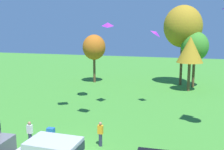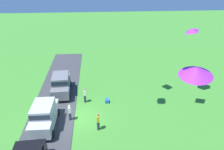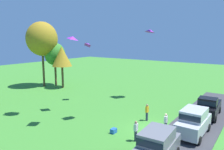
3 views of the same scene
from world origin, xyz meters
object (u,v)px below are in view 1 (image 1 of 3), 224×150
at_px(tree_far_right, 183,27).
at_px(cooler_box, 51,130).
at_px(person_on_lawn, 30,133).
at_px(kite_diamond_over_trees, 108,24).
at_px(tree_right_of_center, 195,47).
at_px(tree_lone_near, 190,50).
at_px(person_beside_suv, 100,134).
at_px(tree_center_back, 94,47).
at_px(kite_diamond_trailing_tail, 157,33).
at_px(person_watching_sky, 62,147).

height_order(tree_far_right, cooler_box, tree_far_right).
height_order(person_on_lawn, cooler_box, person_on_lawn).
bearing_deg(person_on_lawn, kite_diamond_over_trees, 74.56).
bearing_deg(tree_right_of_center, tree_lone_near, -103.51).
xyz_separation_m(person_beside_suv, tree_center_back, (-7.94, 20.26, 4.31)).
xyz_separation_m(person_on_lawn, kite_diamond_over_trees, (2.60, 9.42, 7.42)).
xyz_separation_m(person_on_lawn, tree_right_of_center, (10.78, 22.24, 4.67)).
distance_m(tree_far_right, tree_right_of_center, 3.31).
bearing_deg(kite_diamond_over_trees, cooler_box, -108.57).
distance_m(person_beside_suv, cooler_box, 4.57).
bearing_deg(person_beside_suv, tree_right_of_center, 73.62).
relative_size(person_beside_suv, kite_diamond_trailing_tail, 2.06).
xyz_separation_m(tree_center_back, tree_lone_near, (13.51, -1.75, 0.09)).
distance_m(person_on_lawn, person_beside_suv, 4.80).
bearing_deg(person_watching_sky, kite_diamond_over_trees, 92.41).
height_order(tree_far_right, kite_diamond_trailing_tail, tree_far_right).
bearing_deg(person_watching_sky, cooler_box, 127.77).
distance_m(person_beside_suv, kite_diamond_over_trees, 11.19).
bearing_deg(person_beside_suv, person_on_lawn, -164.37).
height_order(person_beside_suv, kite_diamond_over_trees, kite_diamond_over_trees).
xyz_separation_m(person_watching_sky, kite_diamond_over_trees, (-0.45, 10.73, 7.42)).
relative_size(person_watching_sky, cooler_box, 3.05).
distance_m(tree_lone_near, cooler_box, 20.73).
bearing_deg(tree_far_right, kite_diamond_trailing_tail, -99.63).
distance_m(tree_right_of_center, kite_diamond_trailing_tail, 11.91).
height_order(tree_far_right, kite_diamond_over_trees, tree_far_right).
relative_size(person_beside_suv, kite_diamond_over_trees, 1.64).
relative_size(tree_far_right, tree_lone_near, 1.59).
height_order(person_on_lawn, tree_center_back, tree_center_back).
relative_size(person_watching_sky, kite_diamond_trailing_tail, 2.06).
distance_m(person_on_lawn, tree_right_of_center, 25.15).
xyz_separation_m(tree_lone_near, kite_diamond_over_trees, (-7.59, -10.38, 3.02)).
relative_size(cooler_box, kite_diamond_over_trees, 0.54).
distance_m(tree_far_right, kite_diamond_trailing_tail, 12.42).
distance_m(person_on_lawn, tree_far_right, 26.08).
bearing_deg(kite_diamond_over_trees, tree_right_of_center, 57.48).
bearing_deg(kite_diamond_over_trees, tree_center_back, 116.00).
relative_size(tree_far_right, kite_diamond_over_trees, 10.61).
relative_size(tree_center_back, cooler_box, 12.62).
bearing_deg(person_watching_sky, tree_far_right, 76.26).
xyz_separation_m(tree_far_right, kite_diamond_over_trees, (-6.48, -13.91, 0.12)).
bearing_deg(tree_right_of_center, person_on_lawn, -115.85).
bearing_deg(tree_lone_near, tree_center_back, 172.60).
xyz_separation_m(person_beside_suv, cooler_box, (-4.40, 1.05, -0.68)).
bearing_deg(person_watching_sky, tree_center_back, 105.57).
bearing_deg(kite_diamond_over_trees, person_watching_sky, -87.59).
distance_m(person_watching_sky, kite_diamond_over_trees, 13.05).
xyz_separation_m(cooler_box, kite_diamond_over_trees, (2.38, 7.08, 8.09)).
bearing_deg(person_on_lawn, tree_right_of_center, 64.15).
bearing_deg(tree_lone_near, tree_far_right, 107.45).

